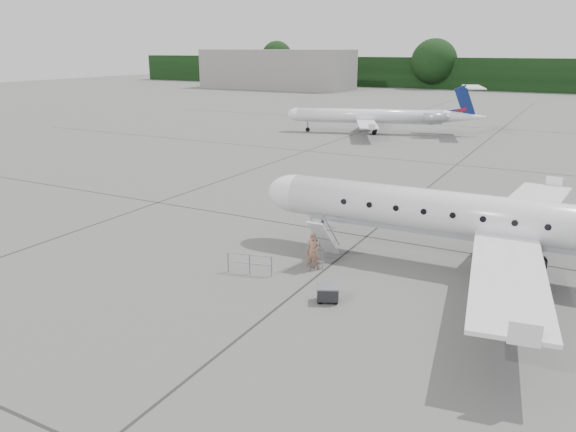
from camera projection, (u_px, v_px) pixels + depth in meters
The scene contains 9 objects.
ground at pixel (433, 296), 24.66m from camera, with size 320.00×320.00×0.00m, color slate.
treeline at pixel (575, 76), 133.07m from camera, with size 260.00×4.00×8.00m, color black.
terminal_building at pixel (277, 69), 147.76m from camera, with size 40.00×14.00×10.00m, color gray.
main_regional_jet at pixel (523, 200), 25.71m from camera, with size 29.53×21.26×7.57m, color silver, non-canonical shape.
airstair at pixel (323, 239), 28.34m from camera, with size 0.85×2.29×2.37m, color silver, non-canonical shape.
passenger at pixel (313, 252), 27.30m from camera, with size 0.68×0.45×1.88m, color #855D48.
safety_railing at pixel (250, 264), 26.91m from camera, with size 2.20×0.08×1.00m, color gray, non-canonical shape.
baggage_cart at pixel (328, 293), 24.01m from camera, with size 0.90×0.73×0.78m, color black, non-canonical shape.
bg_regional_left at pixel (369, 109), 70.64m from camera, with size 23.22×16.72×6.09m, color silver, non-canonical shape.
Camera 1 is at (5.13, -22.92, 10.48)m, focal length 35.00 mm.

